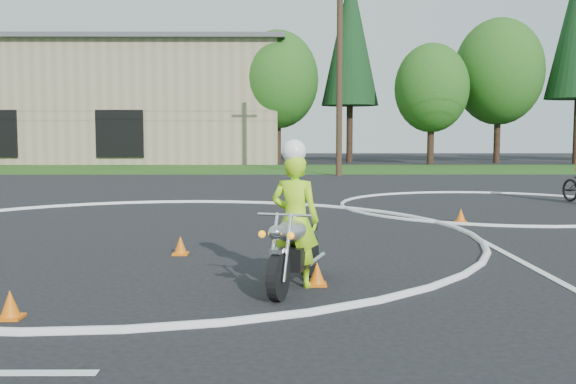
{
  "coord_description": "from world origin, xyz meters",
  "views": [
    {
      "loc": [
        2.48,
        -8.91,
        1.87
      ],
      "look_at": [
        2.52,
        -0.14,
        1.1
      ],
      "focal_mm": 40.0,
      "sensor_mm": 36.0,
      "label": 1
    }
  ],
  "objects": [
    {
      "name": "warehouse",
      "position": [
        -18.0,
        39.99,
        4.16
      ],
      "size": [
        41.0,
        17.0,
        8.3
      ],
      "color": "tan",
      "rests_on": "ground"
    },
    {
      "name": "treeline",
      "position": [
        14.78,
        34.61,
        6.62
      ],
      "size": [
        38.2,
        8.1,
        14.52
      ],
      "color": "#382619",
      "rests_on": "ground"
    },
    {
      "name": "course_markings",
      "position": [
        2.17,
        4.35,
        0.01
      ],
      "size": [
        19.05,
        19.05,
        0.12
      ],
      "color": "silver",
      "rests_on": "ground"
    },
    {
      "name": "utility_poles",
      "position": [
        5.0,
        21.0,
        5.2
      ],
      "size": [
        41.6,
        1.12,
        10.0
      ],
      "color": "#473321",
      "rests_on": "ground"
    },
    {
      "name": "rider_primary_grp",
      "position": [
        2.6,
        -1.04,
        0.88
      ],
      "size": [
        0.7,
        0.56,
        1.83
      ],
      "rotation": [
        0.0,
        0.0,
        -0.31
      ],
      "color": "#A6EE19",
      "rests_on": "ground"
    },
    {
      "name": "grass_strip",
      "position": [
        0.0,
        27.0,
        0.01
      ],
      "size": [
        120.0,
        10.0,
        0.02
      ],
      "primitive_type": "cube",
      "color": "#1E4714",
      "rests_on": "ground"
    },
    {
      "name": "primary_motorcycle",
      "position": [
        2.6,
        -1.17,
        0.48
      ],
      "size": [
        0.87,
        1.82,
        0.99
      ],
      "rotation": [
        0.0,
        0.0,
        -0.31
      ],
      "color": "black",
      "rests_on": "ground"
    },
    {
      "name": "ground",
      "position": [
        0.0,
        0.0,
        0.0
      ],
      "size": [
        120.0,
        120.0,
        0.0
      ],
      "primitive_type": "plane",
      "color": "black",
      "rests_on": "ground"
    },
    {
      "name": "traffic_cones",
      "position": [
        4.29,
        3.43,
        0.14
      ],
      "size": [
        21.02,
        12.55,
        0.3
      ],
      "color": "orange",
      "rests_on": "ground"
    }
  ]
}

